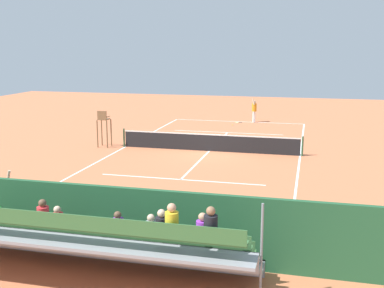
{
  "coord_description": "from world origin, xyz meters",
  "views": [
    {
      "loc": [
        -5.44,
        25.84,
        5.81
      ],
      "look_at": [
        0.0,
        4.0,
        1.2
      ],
      "focal_mm": 45.0,
      "sensor_mm": 36.0,
      "label": 1
    }
  ],
  "objects_px": {
    "tennis_net": "(209,142)",
    "tennis_player": "(254,109)",
    "bleacher_stand": "(90,241)",
    "tennis_ball_near": "(232,125)",
    "line_judge": "(5,199)",
    "tennis_racket": "(237,123)",
    "umpire_chair": "(104,125)",
    "courtside_bench": "(222,236)",
    "equipment_bag": "(170,245)"
  },
  "relations": [
    {
      "from": "courtside_bench",
      "to": "tennis_net",
      "type": "bearing_deg",
      "value": -76.52
    },
    {
      "from": "courtside_bench",
      "to": "equipment_bag",
      "type": "relative_size",
      "value": 2.0
    },
    {
      "from": "courtside_bench",
      "to": "tennis_player",
      "type": "distance_m",
      "value": 24.34
    },
    {
      "from": "tennis_net",
      "to": "bleacher_stand",
      "type": "distance_m",
      "value": 15.35
    },
    {
      "from": "tennis_net",
      "to": "courtside_bench",
      "type": "bearing_deg",
      "value": 103.48
    },
    {
      "from": "tennis_racket",
      "to": "umpire_chair",
      "type": "bearing_deg",
      "value": 60.11
    },
    {
      "from": "umpire_chair",
      "to": "tennis_player",
      "type": "xyz_separation_m",
      "value": [
        -7.41,
        -11.34,
        -0.3
      ]
    },
    {
      "from": "equipment_bag",
      "to": "tennis_ball_near",
      "type": "relative_size",
      "value": 13.64
    },
    {
      "from": "equipment_bag",
      "to": "tennis_racket",
      "type": "xyz_separation_m",
      "value": [
        1.69,
        -23.82,
        -0.16
      ]
    },
    {
      "from": "tennis_racket",
      "to": "bleacher_stand",
      "type": "bearing_deg",
      "value": 90.34
    },
    {
      "from": "bleacher_stand",
      "to": "tennis_player",
      "type": "bearing_deg",
      "value": -92.31
    },
    {
      "from": "line_judge",
      "to": "tennis_player",
      "type": "bearing_deg",
      "value": -101.9
    },
    {
      "from": "equipment_bag",
      "to": "tennis_racket",
      "type": "height_order",
      "value": "equipment_bag"
    },
    {
      "from": "bleacher_stand",
      "to": "line_judge",
      "type": "relative_size",
      "value": 4.7
    },
    {
      "from": "equipment_bag",
      "to": "tennis_racket",
      "type": "bearing_deg",
      "value": -85.93
    },
    {
      "from": "bleacher_stand",
      "to": "courtside_bench",
      "type": "height_order",
      "value": "bleacher_stand"
    },
    {
      "from": "equipment_bag",
      "to": "umpire_chair",
      "type": "bearing_deg",
      "value": -58.86
    },
    {
      "from": "courtside_bench",
      "to": "tennis_player",
      "type": "height_order",
      "value": "tennis_player"
    },
    {
      "from": "tennis_net",
      "to": "bleacher_stand",
      "type": "xyz_separation_m",
      "value": [
        -0.14,
        15.34,
        0.45
      ]
    },
    {
      "from": "tennis_net",
      "to": "tennis_racket",
      "type": "relative_size",
      "value": 17.64
    },
    {
      "from": "courtside_bench",
      "to": "tennis_ball_near",
      "type": "relative_size",
      "value": 27.27
    },
    {
      "from": "tennis_ball_near",
      "to": "tennis_player",
      "type": "bearing_deg",
      "value": -126.24
    },
    {
      "from": "tennis_racket",
      "to": "line_judge",
      "type": "relative_size",
      "value": 0.3
    },
    {
      "from": "bleacher_stand",
      "to": "line_judge",
      "type": "bearing_deg",
      "value": -29.15
    },
    {
      "from": "tennis_net",
      "to": "line_judge",
      "type": "relative_size",
      "value": 5.35
    },
    {
      "from": "tennis_net",
      "to": "umpire_chair",
      "type": "distance_m",
      "value": 6.26
    },
    {
      "from": "bleacher_stand",
      "to": "tennis_ball_near",
      "type": "bearing_deg",
      "value": -89.28
    },
    {
      "from": "tennis_net",
      "to": "tennis_ball_near",
      "type": "distance_m",
      "value": 9.13
    },
    {
      "from": "umpire_chair",
      "to": "courtside_bench",
      "type": "xyz_separation_m",
      "value": [
        -9.38,
        12.92,
        -0.76
      ]
    },
    {
      "from": "tennis_player",
      "to": "tennis_ball_near",
      "type": "distance_m",
      "value": 2.52
    },
    {
      "from": "bleacher_stand",
      "to": "equipment_bag",
      "type": "height_order",
      "value": "bleacher_stand"
    },
    {
      "from": "tennis_ball_near",
      "to": "line_judge",
      "type": "distance_m",
      "value": 22.54
    },
    {
      "from": "tennis_net",
      "to": "tennis_ball_near",
      "type": "height_order",
      "value": "tennis_net"
    },
    {
      "from": "equipment_bag",
      "to": "bleacher_stand",
      "type": "bearing_deg",
      "value": 51.5
    },
    {
      "from": "bleacher_stand",
      "to": "tennis_ball_near",
      "type": "height_order",
      "value": "bleacher_stand"
    },
    {
      "from": "tennis_net",
      "to": "courtside_bench",
      "type": "height_order",
      "value": "tennis_net"
    },
    {
      "from": "tennis_ball_near",
      "to": "line_judge",
      "type": "height_order",
      "value": "line_judge"
    },
    {
      "from": "umpire_chair",
      "to": "tennis_racket",
      "type": "distance_m",
      "value": 12.49
    },
    {
      "from": "tennis_racket",
      "to": "tennis_ball_near",
      "type": "bearing_deg",
      "value": 83.14
    },
    {
      "from": "tennis_racket",
      "to": "tennis_ball_near",
      "type": "xyz_separation_m",
      "value": [
        0.16,
        1.3,
        0.02
      ]
    },
    {
      "from": "tennis_net",
      "to": "tennis_racket",
      "type": "distance_m",
      "value": 10.43
    },
    {
      "from": "tennis_net",
      "to": "tennis_player",
      "type": "distance_m",
      "value": 11.06
    },
    {
      "from": "tennis_player",
      "to": "line_judge",
      "type": "distance_m",
      "value": 24.62
    },
    {
      "from": "tennis_player",
      "to": "line_judge",
      "type": "height_order",
      "value": "same"
    },
    {
      "from": "bleacher_stand",
      "to": "courtside_bench",
      "type": "distance_m",
      "value": 3.7
    },
    {
      "from": "tennis_net",
      "to": "bleacher_stand",
      "type": "relative_size",
      "value": 1.14
    },
    {
      "from": "courtside_bench",
      "to": "equipment_bag",
      "type": "xyz_separation_m",
      "value": [
        1.5,
        0.13,
        -0.38
      ]
    },
    {
      "from": "umpire_chair",
      "to": "tennis_ball_near",
      "type": "relative_size",
      "value": 32.42
    },
    {
      "from": "tennis_racket",
      "to": "tennis_player",
      "type": "bearing_deg",
      "value": -154.94
    },
    {
      "from": "bleacher_stand",
      "to": "equipment_bag",
      "type": "xyz_separation_m",
      "value": [
        -1.54,
        -1.94,
        -0.77
      ]
    }
  ]
}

